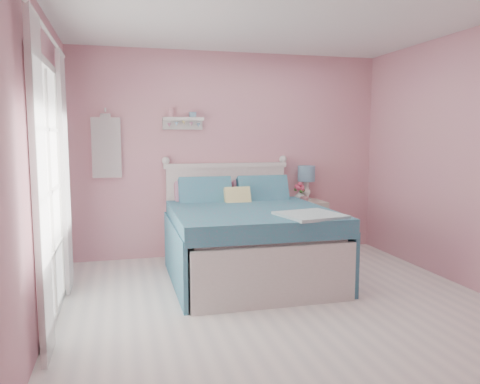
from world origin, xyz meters
name	(u,v)px	position (x,y,z in m)	size (l,w,h in m)	color
floor	(291,314)	(0.00, 0.00, 0.00)	(4.50, 4.50, 0.00)	white
room_shell	(294,130)	(0.00, 0.00, 1.58)	(4.50, 4.50, 4.50)	pink
bed	(246,239)	(-0.08, 1.22, 0.41)	(1.64, 2.07, 1.19)	silver
nightstand	(305,227)	(0.94, 1.99, 0.35)	(0.48, 0.47, 0.69)	beige
table_lamp	(306,176)	(0.99, 2.10, 1.01)	(0.23, 0.23, 0.45)	white
vase	(300,196)	(0.86, 2.00, 0.77)	(0.14, 0.14, 0.15)	silver
teacup	(304,200)	(0.86, 1.83, 0.74)	(0.10, 0.10, 0.08)	#C08187
roses	(300,187)	(0.86, 1.99, 0.88)	(0.14, 0.11, 0.12)	#DC4B6D
wall_shelf	(183,120)	(-0.63, 2.19, 1.73)	(0.50, 0.15, 0.25)	silver
hanging_dress	(106,148)	(-1.55, 2.18, 1.40)	(0.34, 0.03, 0.72)	white
french_door	(49,193)	(-1.97, 0.40, 1.07)	(0.04, 1.32, 2.16)	silver
curtain_near	(40,190)	(-1.92, -0.34, 1.18)	(0.04, 0.40, 2.32)	white
curtain_far	(65,173)	(-1.92, 1.14, 1.18)	(0.04, 0.40, 2.32)	white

